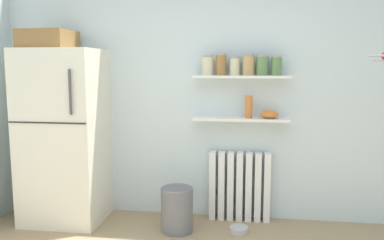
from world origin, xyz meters
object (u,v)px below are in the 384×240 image
shelf_bowl (269,114)px  pet_food_bowl (239,229)px  storage_jar_4 (262,65)px  storage_jar_5 (276,66)px  radiator (240,186)px  storage_jar_1 (221,65)px  storage_jar_2 (235,66)px  vase (249,107)px  storage_jar_3 (248,65)px  refrigerator (63,132)px  storage_jar_0 (208,65)px  trash_bin (177,210)px

shelf_bowl → pet_food_bowl: bearing=-134.0°
storage_jar_4 → storage_jar_5: 0.13m
radiator → storage_jar_1: storage_jar_1 is taller
storage_jar_2 → storage_jar_5: storage_jar_5 is taller
vase → storage_jar_2: bearing=180.0°
storage_jar_3 → radiator: bearing=155.3°
shelf_bowl → storage_jar_1: bearing=180.0°
storage_jar_1 → pet_food_bowl: size_ratio=1.20×
refrigerator → storage_jar_1: refrigerator is taller
storage_jar_4 → vase: 0.41m
radiator → shelf_bowl: 0.78m
refrigerator → storage_jar_0: size_ratio=9.78×
vase → storage_jar_1: bearing=180.0°
storage_jar_4 → vase: storage_jar_4 is taller
storage_jar_1 → shelf_bowl: size_ratio=1.20×
storage_jar_0 → pet_food_bowl: storage_jar_0 is taller
radiator → storage_jar_5: bearing=-5.3°
shelf_bowl → radiator: bearing=173.7°
storage_jar_2 → vase: 0.41m
pet_food_bowl → storage_jar_5: bearing=41.0°
trash_bin → pet_food_bowl: trash_bin is taller
storage_jar_2 → storage_jar_1: bearing=180.0°
refrigerator → storage_jar_4: bearing=6.0°
vase → shelf_bowl: bearing=0.0°
refrigerator → storage_jar_4: refrigerator is taller
shelf_bowl → pet_food_bowl: 1.12m
trash_bin → refrigerator: bearing=173.5°
storage_jar_5 → shelf_bowl: (-0.05, 0.00, -0.46)m
storage_jar_2 → storage_jar_4: bearing=0.0°
refrigerator → radiator: refrigerator is taller
storage_jar_0 → storage_jar_4: storage_jar_4 is taller
storage_jar_5 → pet_food_bowl: bearing=-139.0°
pet_food_bowl → vase: bearing=75.8°
storage_jar_0 → storage_jar_2: (0.26, 0.00, -0.01)m
storage_jar_0 → storage_jar_5: bearing=0.0°
trash_bin → vase: bearing=27.3°
storage_jar_1 → pet_food_bowl: bearing=-54.4°
storage_jar_2 → pet_food_bowl: size_ratio=1.03×
storage_jar_0 → storage_jar_1: 0.13m
pet_food_bowl → radiator: bearing=90.8°
refrigerator → storage_jar_0: refrigerator is taller
refrigerator → storage_jar_3: refrigerator is taller
refrigerator → trash_bin: (1.16, -0.13, -0.68)m
refrigerator → storage_jar_0: (1.40, 0.20, 0.65)m
storage_jar_4 → storage_jar_0: bearing=-180.0°
storage_jar_4 → trash_bin: (-0.77, -0.33, -1.34)m
trash_bin → radiator: bearing=32.5°
storage_jar_1 → pet_food_bowl: storage_jar_1 is taller
storage_jar_4 → storage_jar_5: bearing=-0.0°
refrigerator → trash_bin: refrigerator is taller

